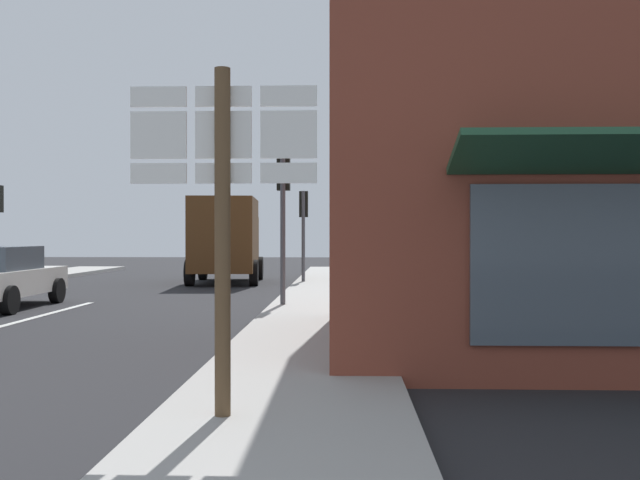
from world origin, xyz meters
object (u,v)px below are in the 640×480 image
(delivery_truck, at_px, (226,238))
(traffic_light_far_right, at_px, (304,216))
(route_sign_post, at_px, (223,204))
(traffic_light_near_right, at_px, (283,193))

(delivery_truck, distance_m, traffic_light_far_right, 3.14)
(route_sign_post, height_order, traffic_light_far_right, traffic_light_far_right)
(route_sign_post, xyz_separation_m, traffic_light_near_right, (-0.34, 10.19, 0.72))
(traffic_light_near_right, bearing_deg, route_sign_post, -88.06)
(traffic_light_near_right, bearing_deg, delivery_truck, 107.43)
(route_sign_post, bearing_deg, delivery_truck, 99.45)
(traffic_light_far_right, distance_m, traffic_light_near_right, 8.18)
(delivery_truck, relative_size, route_sign_post, 1.60)
(traffic_light_near_right, bearing_deg, traffic_light_far_right, 90.00)
(delivery_truck, bearing_deg, route_sign_post, -80.55)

